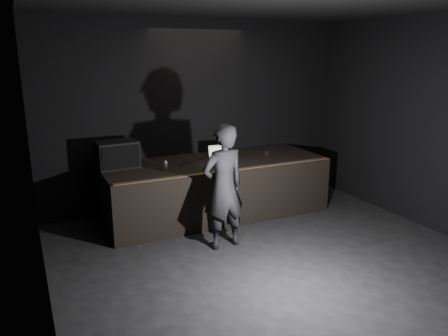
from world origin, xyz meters
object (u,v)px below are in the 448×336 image
stage_riser (215,187)px  laptop (220,156)px  stage_monitor (117,154)px  beer_can (165,165)px  person (223,187)px

stage_riser → laptop: 0.58m
stage_riser → stage_monitor: stage_monitor is taller
laptop → beer_can: bearing=-161.7°
stage_riser → person: size_ratio=2.10×
stage_monitor → beer_can: 0.86m
stage_monitor → person: size_ratio=0.37×
stage_monitor → person: bearing=-57.0°
person → beer_can: bearing=-71.9°
laptop → person: size_ratio=0.21×
stage_monitor → person: (1.21, -1.63, -0.28)m
laptop → beer_can: (-1.11, -0.25, 0.01)m
beer_can → person: size_ratio=0.08×
stage_riser → stage_monitor: 1.84m
stage_riser → stage_monitor: (-1.67, 0.28, 0.73)m
stage_riser → person: (-0.46, -1.35, 0.45)m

